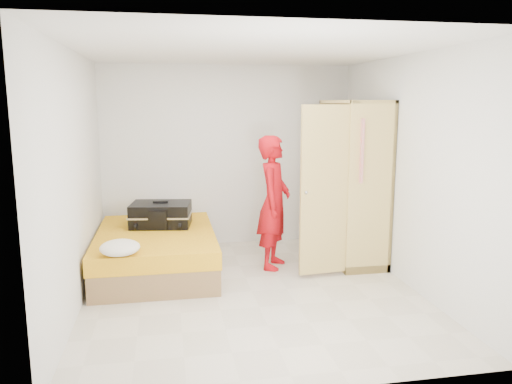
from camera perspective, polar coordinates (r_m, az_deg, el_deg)
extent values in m
plane|color=beige|center=(5.66, -0.49, -11.27)|extent=(4.00, 4.00, 0.00)
plane|color=white|center=(5.29, -0.53, 15.92)|extent=(4.00, 4.00, 0.00)
cube|color=white|center=(7.29, -3.20, 4.11)|extent=(3.60, 0.02, 2.60)
cube|color=white|center=(3.40, 5.24, -2.99)|extent=(3.60, 0.02, 2.60)
cube|color=white|center=(5.32, -19.97, 1.24)|extent=(0.02, 4.00, 2.60)
cube|color=white|center=(5.90, 17.00, 2.23)|extent=(0.02, 4.00, 2.60)
cube|color=olive|center=(6.39, -11.30, -7.51)|extent=(1.40, 2.00, 0.30)
cube|color=yellow|center=(6.32, -11.38, -5.35)|extent=(1.42, 2.02, 0.20)
cube|color=#DDC36B|center=(6.73, 13.18, 1.20)|extent=(0.04, 1.20, 2.10)
cube|color=#DDC36B|center=(6.10, 13.00, 0.28)|extent=(0.58, 0.04, 2.10)
cube|color=#DDC36B|center=(7.16, 9.35, 1.87)|extent=(0.58, 0.04, 2.10)
cube|color=#DDC36B|center=(6.54, 11.34, 10.08)|extent=(0.58, 1.20, 0.04)
cube|color=#AB8A49|center=(6.85, 10.74, -7.15)|extent=(0.58, 1.20, 0.10)
cube|color=#DDC36B|center=(6.81, 8.00, 1.48)|extent=(0.04, 0.59, 2.00)
cube|color=#DDC36B|center=(5.88, 7.80, 0.10)|extent=(0.59, 0.10, 2.00)
cylinder|color=#B2B2B7|center=(6.55, 11.29, 8.68)|extent=(0.02, 1.10, 0.02)
imported|color=#B60C0B|center=(6.25, 2.06, -1.20)|extent=(0.62, 0.72, 1.67)
cube|color=black|center=(6.56, -10.80, -2.52)|extent=(0.81, 0.63, 0.30)
cube|color=black|center=(6.52, -10.85, -1.11)|extent=(0.20, 0.08, 0.03)
ellipsoid|color=white|center=(5.42, -15.29, -6.15)|extent=(0.42, 0.42, 0.16)
cube|color=white|center=(7.11, -9.73, -2.33)|extent=(0.54, 0.30, 0.10)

